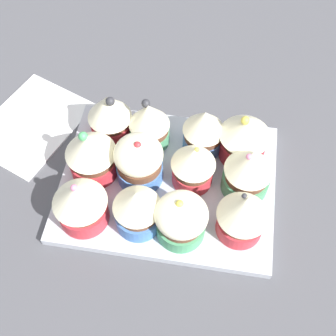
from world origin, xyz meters
TOP-DOWN VIEW (x-y plane):
  - ground_plane at (0.00, 0.00)cm, footprint 180.00×180.00cm
  - baking_tray at (0.00, 0.00)cm, footprint 27.90×21.69cm
  - cupcake_0 at (-9.39, -6.90)cm, footprint 6.55×6.55cm
  - cupcake_1 at (-2.60, -6.53)cm, footprint 5.78×5.78cm
  - cupcake_2 at (2.65, -6.93)cm, footprint 6.28×6.28cm
  - cupcake_3 at (9.64, -5.53)cm, footprint 6.14×6.14cm
  - cupcake_4 at (-9.80, 0.10)cm, footprint 6.52×6.52cm
  - cupcake_5 at (-3.67, -0.32)cm, footprint 6.16×6.16cm
  - cupcake_6 at (3.10, 0.56)cm, footprint 5.63×5.63cm
  - cupcake_7 at (9.88, 0.55)cm, footprint 6.02×6.02cm
  - cupcake_8 at (-8.88, 6.37)cm, footprint 5.93×5.93cm
  - cupcake_9 at (-3.46, 5.98)cm, footprint 5.45×5.45cm
  - cupcake_10 at (3.76, 6.03)cm, footprint 5.53×5.53cm
  - cupcake_11 at (9.09, 5.70)cm, footprint 6.68×6.68cm
  - napkin at (-21.25, 6.89)cm, footprint 16.97×18.93cm

SIDE VIEW (x-z plane):
  - ground_plane at x=0.00cm, z-range -3.00..0.00cm
  - napkin at x=-21.25cm, z-range 0.00..0.60cm
  - baking_tray at x=0.00cm, z-range 0.00..1.20cm
  - cupcake_2 at x=2.65cm, z-range 1.14..7.73cm
  - cupcake_6 at x=3.10cm, z-range 1.22..8.25cm
  - cupcake_5 at x=-3.67cm, z-range 1.07..8.70cm
  - cupcake_1 at x=-2.60cm, z-range 1.26..8.53cm
  - cupcake_9 at x=-3.46cm, z-range 1.06..8.87cm
  - cupcake_10 at x=3.76cm, z-range 1.28..8.67cm
  - cupcake_0 at x=-9.39cm, z-range 1.19..8.84cm
  - cupcake_8 at x=-8.88cm, z-range 1.14..9.13cm
  - cupcake_7 at x=9.88cm, z-range 1.10..9.25cm
  - cupcake_4 at x=-9.80cm, z-range 1.13..9.23cm
  - cupcake_11 at x=9.09cm, z-range 1.22..9.33cm
  - cupcake_3 at x=9.64cm, z-range 1.29..9.40cm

